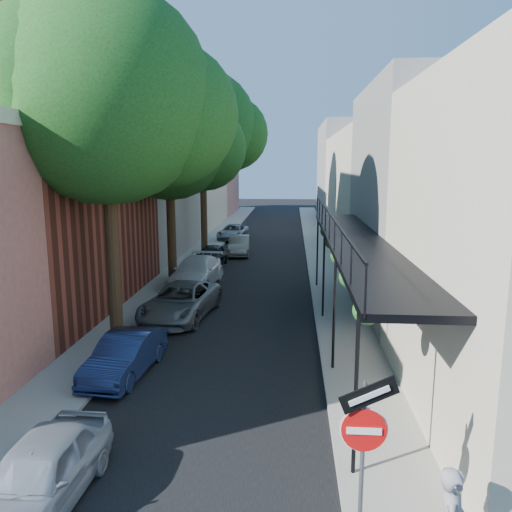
% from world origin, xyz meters
% --- Properties ---
extents(road_surface, '(6.00, 64.00, 0.01)m').
position_xyz_m(road_surface, '(0.00, 30.00, 0.01)').
color(road_surface, black).
rests_on(road_surface, ground).
extents(sidewalk_left, '(2.00, 64.00, 0.12)m').
position_xyz_m(sidewalk_left, '(-4.00, 30.00, 0.06)').
color(sidewalk_left, gray).
rests_on(sidewalk_left, ground).
extents(sidewalk_right, '(2.00, 64.00, 0.12)m').
position_xyz_m(sidewalk_right, '(4.00, 30.00, 0.06)').
color(sidewalk_right, gray).
rests_on(sidewalk_right, ground).
extents(buildings_left, '(10.10, 59.10, 12.00)m').
position_xyz_m(buildings_left, '(-9.30, 28.76, 4.94)').
color(buildings_left, tan).
rests_on(buildings_left, ground).
extents(buildings_right, '(9.80, 55.00, 10.00)m').
position_xyz_m(buildings_right, '(8.99, 29.49, 4.42)').
color(buildings_right, '#BAB099').
rests_on(buildings_right, ground).
extents(sign_post, '(0.89, 0.17, 2.99)m').
position_xyz_m(sign_post, '(3.16, 0.97, 2.04)').
color(sign_post, '#595B60').
rests_on(sign_post, ground).
extents(oak_near, '(7.48, 6.80, 11.42)m').
position_xyz_m(oak_near, '(-3.37, 10.26, 7.88)').
color(oak_near, black).
rests_on(oak_near, ground).
extents(oak_mid, '(6.60, 6.00, 10.20)m').
position_xyz_m(oak_mid, '(-3.42, 18.23, 7.06)').
color(oak_mid, black).
rests_on(oak_mid, ground).
extents(oak_far, '(7.70, 7.00, 11.90)m').
position_xyz_m(oak_far, '(-3.35, 27.27, 8.26)').
color(oak_far, black).
rests_on(oak_far, ground).
extents(parked_car_a, '(1.58, 3.72, 1.25)m').
position_xyz_m(parked_car_a, '(-2.25, 1.76, 0.63)').
color(parked_car_a, '#9BA1AC').
rests_on(parked_car_a, ground).
extents(parked_car_b, '(1.60, 3.71, 1.19)m').
position_xyz_m(parked_car_b, '(-2.60, 7.31, 0.59)').
color(parked_car_b, '#172349').
rests_on(parked_car_b, ground).
extents(parked_car_c, '(2.79, 5.02, 1.33)m').
position_xyz_m(parked_car_c, '(-2.21, 12.73, 0.66)').
color(parked_car_c, slate).
rests_on(parked_car_c, ground).
extents(parked_car_d, '(2.38, 4.99, 1.40)m').
position_xyz_m(parked_car_d, '(-2.60, 17.83, 0.70)').
color(parked_car_d, silver).
rests_on(parked_car_d, ground).
extents(parked_car_e, '(1.63, 3.84, 1.29)m').
position_xyz_m(parked_car_e, '(-2.60, 22.45, 0.65)').
color(parked_car_e, black).
rests_on(parked_car_e, ground).
extents(parked_car_f, '(1.59, 3.89, 1.25)m').
position_xyz_m(parked_car_f, '(-1.40, 26.55, 0.63)').
color(parked_car_f, gray).
rests_on(parked_car_f, ground).
extents(parked_car_g, '(2.35, 4.44, 1.19)m').
position_xyz_m(parked_car_g, '(-2.60, 33.28, 0.60)').
color(parked_car_g, gray).
rests_on(parked_car_g, ground).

